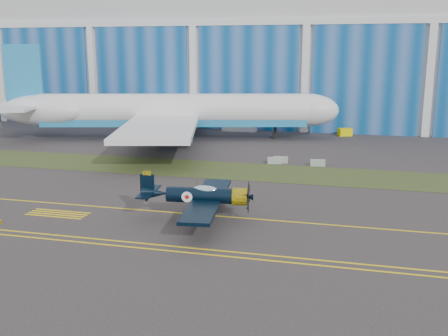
% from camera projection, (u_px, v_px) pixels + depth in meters
% --- Properties ---
extents(ground, '(260.00, 260.00, 0.00)m').
position_uv_depth(ground, '(256.00, 204.00, 54.20)').
color(ground, '#383334').
rests_on(ground, ground).
extents(grass_median, '(260.00, 10.00, 0.02)m').
position_uv_depth(grass_median, '(276.00, 173.00, 67.44)').
color(grass_median, '#475128').
rests_on(grass_median, ground).
extents(hangar, '(220.00, 45.70, 30.00)m').
position_uv_depth(hangar, '(316.00, 52.00, 118.75)').
color(hangar, silver).
rests_on(hangar, ground).
extents(taxiway_centreline, '(200.00, 0.20, 0.02)m').
position_uv_depth(taxiway_centreline, '(246.00, 218.00, 49.48)').
color(taxiway_centreline, yellow).
rests_on(taxiway_centreline, ground).
extents(edge_line_near, '(80.00, 0.20, 0.02)m').
position_uv_depth(edge_line_near, '(221.00, 256.00, 40.49)').
color(edge_line_near, yellow).
rests_on(edge_line_near, ground).
extents(edge_line_far, '(80.00, 0.20, 0.02)m').
position_uv_depth(edge_line_far, '(224.00, 251.00, 41.44)').
color(edge_line_far, yellow).
rests_on(edge_line_far, ground).
extents(hold_short_ladder, '(6.00, 2.40, 0.02)m').
position_uv_depth(hold_short_ladder, '(58.00, 214.00, 50.83)').
color(hold_short_ladder, yellow).
rests_on(hold_short_ladder, ground).
extents(warbird, '(13.42, 15.58, 4.25)m').
position_uv_depth(warbird, '(200.00, 195.00, 48.48)').
color(warbird, black).
rests_on(warbird, ground).
extents(jetliner, '(76.65, 69.57, 22.64)m').
position_uv_depth(jetliner, '(173.00, 74.00, 90.94)').
color(jetliner, silver).
rests_on(jetliner, ground).
extents(shipping_container, '(6.68, 2.68, 2.89)m').
position_uv_depth(shipping_container, '(240.00, 123.00, 102.14)').
color(shipping_container, silver).
rests_on(shipping_container, ground).
extents(tug, '(2.77, 2.31, 1.38)m').
position_uv_depth(tug, '(345.00, 132.00, 96.23)').
color(tug, '#E4DA00').
rests_on(tug, ground).
extents(barrier_a, '(2.07, 0.88, 0.90)m').
position_uv_depth(barrier_a, '(275.00, 161.00, 72.87)').
color(barrier_a, '#8C9E95').
rests_on(barrier_a, ground).
extents(barrier_b, '(2.03, 0.69, 0.90)m').
position_uv_depth(barrier_b, '(281.00, 160.00, 73.39)').
color(barrier_b, '#A09682').
rests_on(barrier_b, ground).
extents(barrier_c, '(2.05, 0.79, 0.90)m').
position_uv_depth(barrier_c, '(318.00, 163.00, 71.39)').
color(barrier_c, gray).
rests_on(barrier_c, ground).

